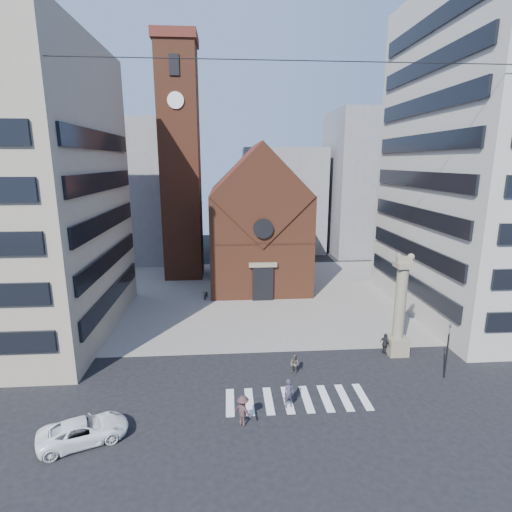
# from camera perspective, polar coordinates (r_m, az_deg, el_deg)

# --- Properties ---
(ground) EXTENTS (120.00, 120.00, 0.00)m
(ground) POSITION_cam_1_polar(r_m,az_deg,el_deg) (31.35, 3.87, -16.81)
(ground) COLOR black
(ground) RESTS_ON ground
(piazza) EXTENTS (46.00, 30.00, 0.05)m
(piazza) POSITION_cam_1_polar(r_m,az_deg,el_deg) (48.60, 0.75, -5.51)
(piazza) COLOR gray
(piazza) RESTS_ON ground
(zebra_crossing) EXTENTS (10.20, 3.20, 0.01)m
(zebra_crossing) POSITION_cam_1_polar(r_m,az_deg,el_deg) (28.90, 5.90, -19.70)
(zebra_crossing) COLOR white
(zebra_crossing) RESTS_ON ground
(church) EXTENTS (12.00, 16.65, 18.00)m
(church) POSITION_cam_1_polar(r_m,az_deg,el_deg) (52.58, 0.21, 4.88)
(church) COLOR brown
(church) RESTS_ON ground
(campanile) EXTENTS (5.50, 5.50, 31.20)m
(campanile) POSITION_cam_1_polar(r_m,az_deg,el_deg) (55.13, -10.73, 13.13)
(campanile) COLOR brown
(campanile) RESTS_ON ground
(building_right) EXTENTS (18.00, 22.00, 32.00)m
(building_right) POSITION_cam_1_polar(r_m,az_deg,el_deg) (47.86, 32.36, 11.66)
(building_right) COLOR #ABA69B
(building_right) RESTS_ON ground
(bg_block_left) EXTENTS (16.00, 14.00, 22.00)m
(bg_block_left) POSITION_cam_1_polar(r_m,az_deg,el_deg) (68.86, -17.84, 8.79)
(bg_block_left) COLOR gray
(bg_block_left) RESTS_ON ground
(bg_block_mid) EXTENTS (14.00, 12.00, 18.00)m
(bg_block_mid) POSITION_cam_1_polar(r_m,az_deg,el_deg) (72.82, 3.75, 8.03)
(bg_block_mid) COLOR gray
(bg_block_mid) RESTS_ON ground
(bg_block_right) EXTENTS (16.00, 14.00, 24.00)m
(bg_block_right) POSITION_cam_1_polar(r_m,az_deg,el_deg) (73.65, 16.73, 9.90)
(bg_block_right) COLOR gray
(bg_block_right) RESTS_ON ground
(lion_column) EXTENTS (1.63, 1.60, 8.68)m
(lion_column) POSITION_cam_1_polar(r_m,az_deg,el_deg) (35.16, 19.79, -7.92)
(lion_column) COLOR gray
(lion_column) RESTS_ON ground
(traffic_light) EXTENTS (0.13, 0.16, 4.30)m
(traffic_light) POSITION_cam_1_polar(r_m,az_deg,el_deg) (33.22, 25.65, -11.94)
(traffic_light) COLOR black
(traffic_light) RESTS_ON ground
(white_car) EXTENTS (5.37, 3.89, 1.36)m
(white_car) POSITION_cam_1_polar(r_m,az_deg,el_deg) (26.89, -23.41, -21.93)
(white_car) COLOR white
(white_car) RESTS_ON ground
(pedestrian_0) EXTENTS (0.80, 0.62, 1.95)m
(pedestrian_0) POSITION_cam_1_polar(r_m,az_deg,el_deg) (27.65, 4.74, -18.97)
(pedestrian_0) COLOR #373245
(pedestrian_0) RESTS_ON ground
(pedestrian_1) EXTENTS (0.95, 0.94, 1.55)m
(pedestrian_1) POSITION_cam_1_polar(r_m,az_deg,el_deg) (31.42, 5.53, -15.16)
(pedestrian_1) COLOR #544943
(pedestrian_1) RESTS_ON ground
(pedestrian_2) EXTENTS (0.82, 1.15, 1.81)m
(pedestrian_2) POSITION_cam_1_polar(r_m,az_deg,el_deg) (35.75, 17.95, -11.85)
(pedestrian_2) COLOR #24232A
(pedestrian_2) RESTS_ON ground
(pedestrian_3) EXTENTS (1.45, 1.37, 1.96)m
(pedestrian_3) POSITION_cam_1_polar(r_m,az_deg,el_deg) (26.01, -1.86, -21.22)
(pedestrian_3) COLOR #432D2D
(pedestrian_3) RESTS_ON ground
(scooter_0) EXTENTS (0.86, 1.91, 0.97)m
(scooter_0) POSITION_cam_1_polar(r_m,az_deg,el_deg) (47.29, -7.17, -5.50)
(scooter_0) COLOR black
(scooter_0) RESTS_ON piazza
(scooter_1) EXTENTS (0.72, 1.84, 1.07)m
(scooter_1) POSITION_cam_1_polar(r_m,az_deg,el_deg) (47.22, -5.27, -5.41)
(scooter_1) COLOR black
(scooter_1) RESTS_ON piazza
(scooter_2) EXTENTS (0.86, 1.91, 0.97)m
(scooter_2) POSITION_cam_1_polar(r_m,az_deg,el_deg) (47.23, -3.37, -5.44)
(scooter_2) COLOR black
(scooter_2) RESTS_ON piazza
(scooter_3) EXTENTS (0.72, 1.84, 1.07)m
(scooter_3) POSITION_cam_1_polar(r_m,az_deg,el_deg) (47.25, -1.46, -5.35)
(scooter_3) COLOR black
(scooter_3) RESTS_ON piazza
(scooter_4) EXTENTS (0.86, 1.91, 0.97)m
(scooter_4) POSITION_cam_1_polar(r_m,az_deg,el_deg) (47.36, 0.43, -5.36)
(scooter_4) COLOR black
(scooter_4) RESTS_ON piazza
(scooter_5) EXTENTS (0.72, 1.84, 1.07)m
(scooter_5) POSITION_cam_1_polar(r_m,az_deg,el_deg) (47.49, 2.32, -5.25)
(scooter_5) COLOR black
(scooter_5) RESTS_ON piazza
(scooter_6) EXTENTS (0.86, 1.91, 0.97)m
(scooter_6) POSITION_cam_1_polar(r_m,az_deg,el_deg) (47.71, 4.19, -5.26)
(scooter_6) COLOR black
(scooter_6) RESTS_ON piazza
(scooter_7) EXTENTS (0.72, 1.84, 1.07)m
(scooter_7) POSITION_cam_1_polar(r_m,az_deg,el_deg) (47.93, 6.05, -5.14)
(scooter_7) COLOR black
(scooter_7) RESTS_ON piazza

